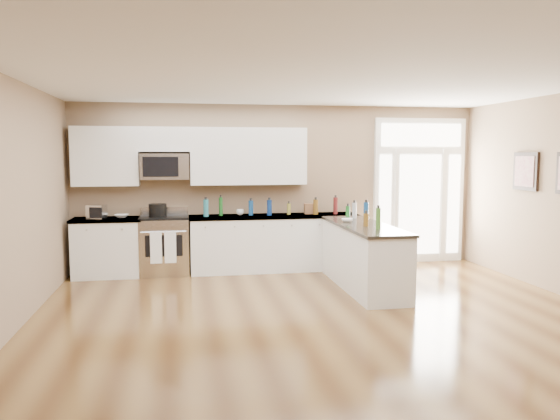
% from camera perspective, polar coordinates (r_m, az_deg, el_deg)
% --- Properties ---
extents(ground, '(8.00, 8.00, 0.00)m').
position_cam_1_polar(ground, '(5.90, 7.03, -13.58)').
color(ground, '#4C2F15').
extents(room_shell, '(8.00, 8.00, 8.00)m').
position_cam_1_polar(room_shell, '(5.57, 7.25, 3.24)').
color(room_shell, '#8B7258').
rests_on(room_shell, ground).
extents(back_cabinet_left, '(1.10, 0.66, 0.94)m').
position_cam_1_polar(back_cabinet_left, '(9.21, -17.53, -3.92)').
color(back_cabinet_left, white).
rests_on(back_cabinet_left, ground).
extents(back_cabinet_right, '(2.85, 0.66, 0.94)m').
position_cam_1_polar(back_cabinet_right, '(9.25, -0.59, -3.61)').
color(back_cabinet_right, white).
rests_on(back_cabinet_right, ground).
extents(peninsula_cabinet, '(0.69, 2.32, 0.94)m').
position_cam_1_polar(peninsula_cabinet, '(8.13, 8.68, -5.03)').
color(peninsula_cabinet, white).
rests_on(peninsula_cabinet, ground).
extents(upper_cabinet_left, '(1.04, 0.33, 0.95)m').
position_cam_1_polar(upper_cabinet_left, '(9.23, -17.76, 5.36)').
color(upper_cabinet_left, white).
rests_on(upper_cabinet_left, room_shell).
extents(upper_cabinet_right, '(1.94, 0.33, 0.95)m').
position_cam_1_polar(upper_cabinet_right, '(9.21, -3.31, 5.63)').
color(upper_cabinet_right, white).
rests_on(upper_cabinet_right, room_shell).
extents(upper_cabinet_short, '(0.82, 0.33, 0.40)m').
position_cam_1_polar(upper_cabinet_short, '(9.16, -11.99, 7.23)').
color(upper_cabinet_short, white).
rests_on(upper_cabinet_short, room_shell).
extents(microwave, '(0.78, 0.41, 0.42)m').
position_cam_1_polar(microwave, '(9.12, -11.95, 4.47)').
color(microwave, silver).
rests_on(microwave, room_shell).
extents(entry_door, '(1.70, 0.10, 2.60)m').
position_cam_1_polar(entry_door, '(10.20, 14.33, 1.98)').
color(entry_door, white).
rests_on(entry_door, ground).
extents(wall_art_near, '(0.05, 0.58, 0.58)m').
position_cam_1_polar(wall_art_near, '(9.10, 24.27, 3.70)').
color(wall_art_near, black).
rests_on(wall_art_near, room_shell).
extents(kitchen_range, '(0.78, 0.69, 1.08)m').
position_cam_1_polar(kitchen_range, '(9.13, -11.96, -3.61)').
color(kitchen_range, silver).
rests_on(kitchen_range, ground).
extents(stockpot, '(0.38, 0.38, 0.22)m').
position_cam_1_polar(stockpot, '(9.05, -12.66, 0.02)').
color(stockpot, black).
rests_on(stockpot, kitchen_range).
extents(toaster_oven, '(0.31, 0.28, 0.22)m').
position_cam_1_polar(toaster_oven, '(9.06, -18.60, -0.20)').
color(toaster_oven, silver).
rests_on(toaster_oven, back_cabinet_left).
extents(cardboard_box, '(0.23, 0.17, 0.18)m').
position_cam_1_polar(cardboard_box, '(9.38, 3.23, 0.14)').
color(cardboard_box, brown).
rests_on(cardboard_box, back_cabinet_right).
extents(bowl_left, '(0.24, 0.24, 0.05)m').
position_cam_1_polar(bowl_left, '(9.16, -16.23, -0.60)').
color(bowl_left, white).
rests_on(bowl_left, back_cabinet_left).
extents(bowl_peninsula, '(0.21, 0.21, 0.05)m').
position_cam_1_polar(bowl_peninsula, '(8.29, 7.03, -1.07)').
color(bowl_peninsula, white).
rests_on(bowl_peninsula, peninsula_cabinet).
extents(cup_counter, '(0.16, 0.16, 0.10)m').
position_cam_1_polar(cup_counter, '(9.19, -4.18, -0.23)').
color(cup_counter, white).
rests_on(cup_counter, back_cabinet_right).
extents(counter_bottles, '(2.40, 2.10, 0.31)m').
position_cam_1_polar(counter_bottles, '(8.74, 2.25, 0.02)').
color(counter_bottles, '#19591E').
rests_on(counter_bottles, back_cabinet_right).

